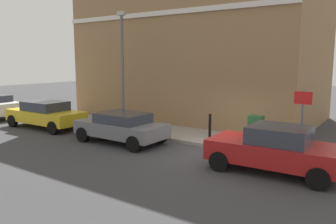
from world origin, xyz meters
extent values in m
plane|color=#38383A|center=(0.00, 0.00, 0.00)|extent=(80.00, 80.00, 0.00)
cube|color=gray|center=(1.91, 6.00, 0.07)|extent=(2.58, 30.00, 0.15)
cube|color=olive|center=(7.16, 4.79, 4.65)|extent=(7.92, 13.58, 9.31)
cube|color=silver|center=(3.16, 4.79, 5.84)|extent=(0.12, 13.58, 0.24)
cube|color=maroon|center=(-0.79, -2.41, 0.64)|extent=(1.94, 4.07, 0.64)
cube|color=#2D333D|center=(-0.78, -2.56, 1.21)|extent=(1.65, 1.81, 0.54)
cylinder|color=black|center=(-1.69, -0.98, 0.32)|extent=(0.24, 0.65, 0.64)
cylinder|color=black|center=(0.03, -0.93, 0.32)|extent=(0.24, 0.65, 0.64)
cylinder|color=black|center=(-1.60, -3.89, 0.32)|extent=(0.24, 0.65, 0.64)
cylinder|color=black|center=(0.11, -3.84, 0.32)|extent=(0.24, 0.65, 0.64)
cube|color=slate|center=(-0.69, 4.16, 0.61)|extent=(1.78, 3.99, 0.57)
cube|color=#2D333D|center=(-0.69, 4.02, 1.08)|extent=(1.57, 2.05, 0.42)
cylinder|color=black|center=(-1.52, 5.60, 0.32)|extent=(0.22, 0.64, 0.64)
cylinder|color=black|center=(0.15, 5.60, 0.32)|extent=(0.22, 0.64, 0.64)
cylinder|color=black|center=(-1.53, 2.72, 0.32)|extent=(0.22, 0.64, 0.64)
cylinder|color=black|center=(0.14, 2.71, 0.32)|extent=(0.22, 0.64, 0.64)
cube|color=gold|center=(-0.55, 9.56, 0.62)|extent=(1.85, 4.45, 0.60)
cube|color=#2D333D|center=(-0.55, 9.55, 1.15)|extent=(1.59, 2.17, 0.49)
cylinder|color=black|center=(-1.42, 11.20, 0.32)|extent=(0.23, 0.64, 0.64)
cylinder|color=black|center=(0.24, 11.23, 0.32)|extent=(0.23, 0.64, 0.64)
cylinder|color=black|center=(-1.35, 7.89, 0.32)|extent=(0.23, 0.64, 0.64)
cylinder|color=black|center=(0.31, 7.92, 0.32)|extent=(0.23, 0.64, 0.64)
cylinder|color=black|center=(0.25, 13.42, 0.32)|extent=(0.23, 0.64, 0.64)
cube|color=#1E4C28|center=(1.78, -0.85, 0.72)|extent=(0.40, 0.55, 1.15)
cube|color=#333333|center=(1.78, -0.85, 0.19)|extent=(0.46, 0.61, 0.08)
cylinder|color=black|center=(1.88, 1.26, 0.62)|extent=(0.12, 0.12, 0.95)
sphere|color=black|center=(1.88, 1.26, 1.12)|extent=(0.14, 0.14, 0.14)
cylinder|color=#59595B|center=(1.10, -2.76, 1.30)|extent=(0.08, 0.08, 2.30)
cube|color=white|center=(1.08, -2.76, 2.20)|extent=(0.03, 0.56, 0.40)
cube|color=red|center=(1.06, -2.76, 2.20)|extent=(0.01, 0.60, 0.44)
cylinder|color=#59595B|center=(1.67, 6.16, 2.90)|extent=(0.14, 0.14, 5.50)
cube|color=#A5A599|center=(1.67, 6.16, 5.77)|extent=(0.20, 0.44, 0.20)
camera|label=1|loc=(-11.13, -5.59, 3.49)|focal=36.28mm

